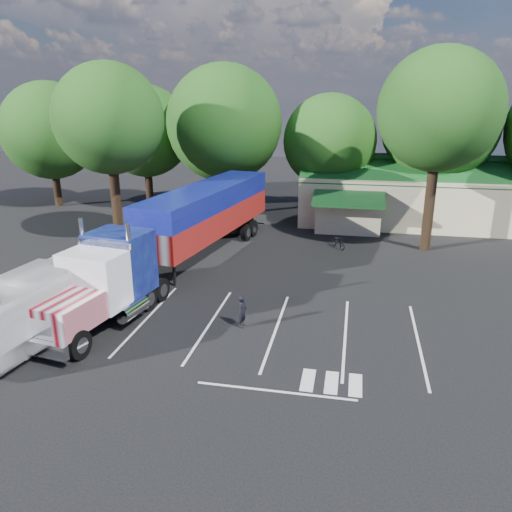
% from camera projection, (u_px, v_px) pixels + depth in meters
% --- Properties ---
extents(ground, '(120.00, 120.00, 0.00)m').
position_uv_depth(ground, '(239.00, 280.00, 29.47)').
color(ground, black).
rests_on(ground, ground).
extents(event_hall, '(24.20, 14.12, 5.55)m').
position_uv_depth(event_hall, '(441.00, 195.00, 42.81)').
color(event_hall, '#BCB68C').
rests_on(event_hall, ground).
extents(tree_row_a, '(9.00, 9.00, 11.68)m').
position_uv_depth(tree_row_a, '(50.00, 131.00, 46.74)').
color(tree_row_a, black).
rests_on(tree_row_a, ground).
extents(tree_row_b, '(8.40, 8.40, 11.35)m').
position_uv_depth(tree_row_b, '(146.00, 131.00, 46.27)').
color(tree_row_b, black).
rests_on(tree_row_b, ground).
extents(tree_row_c, '(10.00, 10.00, 13.05)m').
position_uv_depth(tree_row_c, '(224.00, 123.00, 43.00)').
color(tree_row_c, black).
rests_on(tree_row_c, ground).
extents(tree_row_d, '(8.00, 8.00, 10.60)m').
position_uv_depth(tree_row_d, '(329.00, 141.00, 42.98)').
color(tree_row_d, black).
rests_on(tree_row_d, ground).
extents(tree_row_e, '(9.60, 9.60, 12.90)m').
position_uv_depth(tree_row_e, '(440.00, 124.00, 41.29)').
color(tree_row_e, black).
rests_on(tree_row_e, ground).
extents(tree_near_left, '(7.60, 7.60, 12.65)m').
position_uv_depth(tree_near_left, '(109.00, 119.00, 34.29)').
color(tree_near_left, black).
rests_on(tree_near_left, ground).
extents(tree_near_right, '(8.00, 8.00, 13.50)m').
position_uv_depth(tree_near_right, '(440.00, 110.00, 32.30)').
color(tree_near_right, black).
rests_on(tree_near_right, ground).
extents(semi_truck, '(6.62, 23.45, 4.88)m').
position_uv_depth(semi_truck, '(186.00, 225.00, 30.73)').
color(semi_truck, black).
rests_on(semi_truck, ground).
extents(woman, '(0.48, 0.64, 1.57)m').
position_uv_depth(woman, '(242.00, 312.00, 23.34)').
color(woman, black).
rests_on(woman, ground).
extents(bicycle, '(1.46, 1.87, 0.95)m').
position_uv_depth(bicycle, '(339.00, 242.00, 35.45)').
color(bicycle, black).
rests_on(bicycle, ground).
extents(tour_bus, '(3.82, 11.30, 3.09)m').
position_uv_depth(tour_bus, '(58.00, 293.00, 23.50)').
color(tour_bus, silver).
rests_on(tour_bus, ground).
extents(silver_sedan, '(3.83, 1.64, 1.23)m').
position_uv_depth(silver_sedan, '(424.00, 223.00, 40.08)').
color(silver_sedan, '#ABADB3').
rests_on(silver_sedan, ground).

